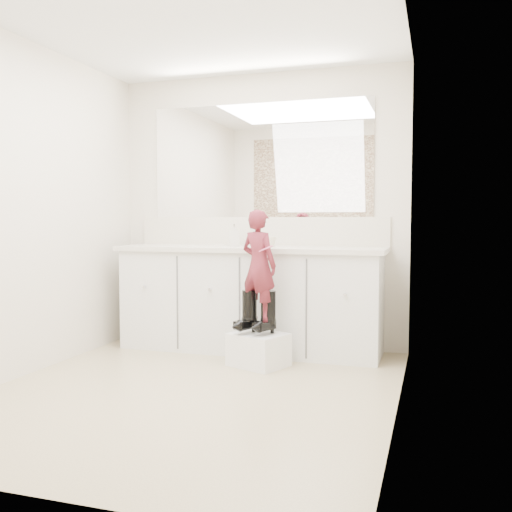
% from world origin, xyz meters
% --- Properties ---
extents(floor, '(3.00, 3.00, 0.00)m').
position_xyz_m(floor, '(0.00, 0.00, 0.00)').
color(floor, '#967E62').
rests_on(floor, ground).
extents(ceiling, '(3.00, 3.00, 0.00)m').
position_xyz_m(ceiling, '(0.00, 0.00, 2.40)').
color(ceiling, white).
rests_on(ceiling, wall_back).
extents(wall_back, '(2.60, 0.00, 2.60)m').
position_xyz_m(wall_back, '(0.00, 1.50, 1.20)').
color(wall_back, beige).
rests_on(wall_back, floor).
extents(wall_front, '(2.60, 0.00, 2.60)m').
position_xyz_m(wall_front, '(0.00, -1.50, 1.20)').
color(wall_front, beige).
rests_on(wall_front, floor).
extents(wall_left, '(0.00, 3.00, 3.00)m').
position_xyz_m(wall_left, '(-1.30, 0.00, 1.20)').
color(wall_left, beige).
rests_on(wall_left, floor).
extents(wall_right, '(0.00, 3.00, 3.00)m').
position_xyz_m(wall_right, '(1.30, 0.00, 1.20)').
color(wall_right, beige).
rests_on(wall_right, floor).
extents(vanity_cabinet, '(2.20, 0.55, 0.85)m').
position_xyz_m(vanity_cabinet, '(0.00, 1.23, 0.42)').
color(vanity_cabinet, silver).
rests_on(vanity_cabinet, floor).
extents(countertop, '(2.28, 0.58, 0.04)m').
position_xyz_m(countertop, '(0.00, 1.21, 0.87)').
color(countertop, beige).
rests_on(countertop, vanity_cabinet).
extents(backsplash, '(2.28, 0.03, 0.25)m').
position_xyz_m(backsplash, '(0.00, 1.49, 1.02)').
color(backsplash, beige).
rests_on(backsplash, countertop).
extents(mirror, '(2.00, 0.02, 1.00)m').
position_xyz_m(mirror, '(0.00, 1.49, 1.64)').
color(mirror, white).
rests_on(mirror, wall_back).
extents(dot_panel, '(2.00, 0.01, 1.20)m').
position_xyz_m(dot_panel, '(0.00, -1.49, 1.65)').
color(dot_panel, '#472819').
rests_on(dot_panel, wall_front).
extents(faucet, '(0.08, 0.08, 0.10)m').
position_xyz_m(faucet, '(0.00, 1.38, 0.94)').
color(faucet, silver).
rests_on(faucet, countertop).
extents(cup, '(0.12, 0.12, 0.09)m').
position_xyz_m(cup, '(0.18, 1.24, 0.93)').
color(cup, beige).
rests_on(cup, countertop).
extents(soap_bottle, '(0.11, 0.11, 0.20)m').
position_xyz_m(soap_bottle, '(-0.16, 1.28, 0.99)').
color(soap_bottle, beige).
rests_on(soap_bottle, countertop).
extents(step_stool, '(0.49, 0.45, 0.25)m').
position_xyz_m(step_stool, '(0.22, 0.74, 0.13)').
color(step_stool, white).
rests_on(step_stool, floor).
extents(boot_left, '(0.19, 0.25, 0.33)m').
position_xyz_m(boot_left, '(0.15, 0.75, 0.42)').
color(boot_left, black).
rests_on(boot_left, step_stool).
extents(boot_right, '(0.19, 0.25, 0.33)m').
position_xyz_m(boot_right, '(0.30, 0.75, 0.42)').
color(boot_right, black).
rests_on(boot_right, step_stool).
extents(toddler, '(0.36, 0.30, 0.84)m').
position_xyz_m(toddler, '(0.22, 0.75, 0.77)').
color(toddler, '#982E44').
rests_on(toddler, step_stool).
extents(toothbrush, '(0.13, 0.06, 0.06)m').
position_xyz_m(toothbrush, '(0.29, 0.68, 0.90)').
color(toothbrush, '#F15D96').
rests_on(toothbrush, toddler).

